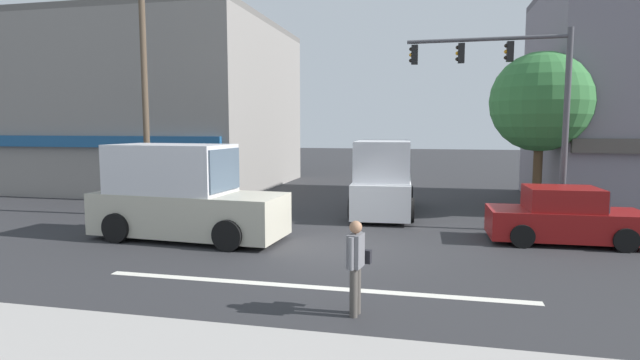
# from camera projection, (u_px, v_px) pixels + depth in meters

# --- Properties ---
(ground_plane) EXTENTS (120.00, 120.00, 0.00)m
(ground_plane) POSITION_uv_depth(u_px,v_px,m) (339.00, 247.00, 13.60)
(ground_plane) COLOR #2B2B2D
(lane_marking_stripe) EXTENTS (9.00, 0.24, 0.01)m
(lane_marking_stripe) POSITION_uv_depth(u_px,v_px,m) (308.00, 287.00, 10.20)
(lane_marking_stripe) COLOR silver
(lane_marking_stripe) RESTS_ON ground
(building_left_block) EXTENTS (13.27, 11.66, 8.70)m
(building_left_block) POSITION_uv_depth(u_px,v_px,m) (157.00, 107.00, 27.44)
(building_left_block) COLOR gray
(building_left_block) RESTS_ON ground
(street_tree) EXTENTS (3.58, 3.58, 5.94)m
(street_tree) POSITION_uv_depth(u_px,v_px,m) (541.00, 102.00, 17.94)
(street_tree) COLOR #4C3823
(street_tree) RESTS_ON ground
(utility_pole_near_left) EXTENTS (1.40, 0.22, 8.73)m
(utility_pole_near_left) POSITION_uv_depth(u_px,v_px,m) (145.00, 91.00, 17.76)
(utility_pole_near_left) COLOR brown
(utility_pole_near_left) RESTS_ON ground
(traffic_light_mast) EXTENTS (4.89, 0.31, 6.20)m
(traffic_light_mast) POSITION_uv_depth(u_px,v_px,m) (521.00, 93.00, 15.31)
(traffic_light_mast) COLOR #47474C
(traffic_light_mast) RESTS_ON ground
(box_truck_approaching_near) EXTENTS (5.72, 2.53, 2.75)m
(box_truck_approaching_near) POSITION_uv_depth(u_px,v_px,m) (182.00, 196.00, 14.51)
(box_truck_approaching_near) COLOR #B7B29E
(box_truck_approaching_near) RESTS_ON ground
(box_truck_crossing_center) EXTENTS (2.46, 5.70, 2.75)m
(box_truck_crossing_center) POSITION_uv_depth(u_px,v_px,m) (383.00, 181.00, 18.61)
(box_truck_crossing_center) COLOR silver
(box_truck_crossing_center) RESTS_ON ground
(sedan_crossing_leftbound) EXTENTS (4.14, 1.95, 1.58)m
(sedan_crossing_leftbound) POSITION_uv_depth(u_px,v_px,m) (564.00, 218.00, 13.99)
(sedan_crossing_leftbound) COLOR maroon
(sedan_crossing_leftbound) RESTS_ON ground
(pedestrian_foreground_with_bag) EXTENTS (0.38, 0.67, 1.67)m
(pedestrian_foreground_with_bag) POSITION_uv_depth(u_px,v_px,m) (356.00, 262.00, 8.60)
(pedestrian_foreground_with_bag) COLOR #4C4742
(pedestrian_foreground_with_bag) RESTS_ON ground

